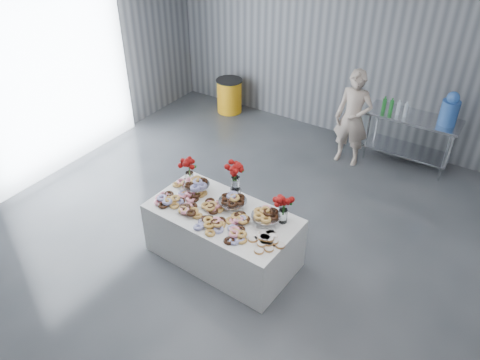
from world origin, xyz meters
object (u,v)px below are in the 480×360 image
(prep_table, at_px, (411,131))
(trash_barrel, at_px, (229,96))
(water_jug, at_px, (450,110))
(person, at_px, (353,118))
(display_table, at_px, (223,236))

(prep_table, xyz_separation_m, trash_barrel, (-3.70, -0.00, -0.27))
(water_jug, xyz_separation_m, person, (-1.37, -0.50, -0.32))
(display_table, bearing_deg, prep_table, 70.20)
(prep_table, relative_size, water_jug, 2.71)
(water_jug, distance_m, person, 1.49)
(display_table, bearing_deg, person, 81.85)
(display_table, xyz_separation_m, prep_table, (1.32, 3.67, 0.24))
(water_jug, height_order, person, person)
(trash_barrel, bearing_deg, person, -10.00)
(display_table, distance_m, trash_barrel, 4.37)
(person, bearing_deg, prep_table, 27.43)
(water_jug, relative_size, trash_barrel, 0.79)
(prep_table, height_order, trash_barrel, prep_table)
(display_table, relative_size, trash_barrel, 2.72)
(person, xyz_separation_m, trash_barrel, (-2.83, 0.50, -0.48))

